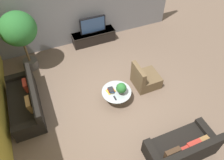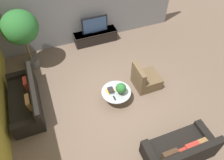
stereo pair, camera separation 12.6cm
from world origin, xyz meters
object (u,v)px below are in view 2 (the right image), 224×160
(couch_near_entry, at_px, (180,150))
(potted_plant_tabletop, at_px, (121,88))
(armchair_wicker, at_px, (145,80))
(potted_palm_tall, at_px, (21,29))
(couch_by_wall, at_px, (26,100))
(television, at_px, (95,25))
(media_console, at_px, (96,37))
(coffee_table, at_px, (116,94))

(couch_near_entry, relative_size, potted_plant_tabletop, 4.52)
(armchair_wicker, xyz_separation_m, potted_palm_tall, (-3.35, 2.32, 1.27))
(couch_by_wall, relative_size, armchair_wicker, 2.50)
(television, bearing_deg, armchair_wicker, -74.51)
(couch_near_entry, relative_size, armchair_wicker, 2.06)
(media_console, distance_m, couch_near_entry, 5.34)
(coffee_table, bearing_deg, media_console, 83.87)
(couch_by_wall, relative_size, potted_plant_tabletop, 5.49)
(media_console, distance_m, armchair_wicker, 2.94)
(armchair_wicker, bearing_deg, couch_near_entry, 173.05)
(television, bearing_deg, couch_near_entry, -84.82)
(coffee_table, relative_size, armchair_wicker, 1.05)
(couch_near_entry, distance_m, armchair_wicker, 2.50)
(potted_plant_tabletop, bearing_deg, armchair_wicker, 18.41)
(couch_near_entry, bearing_deg, armchair_wicker, -96.95)
(media_console, xyz_separation_m, couch_near_entry, (0.48, -5.32, 0.04))
(armchair_wicker, bearing_deg, potted_plant_tabletop, 108.41)
(coffee_table, relative_size, potted_plant_tabletop, 2.30)
(couch_near_entry, height_order, potted_palm_tall, potted_palm_tall)
(television, bearing_deg, potted_plant_tabletop, -94.17)
(potted_palm_tall, bearing_deg, media_console, 11.40)
(couch_by_wall, height_order, potted_palm_tall, potted_palm_tall)
(coffee_table, bearing_deg, potted_plant_tabletop, -48.75)
(potted_palm_tall, bearing_deg, television, 11.37)
(couch_by_wall, distance_m, couch_near_entry, 4.54)
(coffee_table, xyz_separation_m, potted_plant_tabletop, (0.10, -0.11, 0.35))
(couch_by_wall, height_order, couch_near_entry, same)
(coffee_table, height_order, couch_by_wall, couch_by_wall)
(armchair_wicker, bearing_deg, potted_palm_tall, 55.31)
(television, xyz_separation_m, coffee_table, (-0.33, -3.06, -0.53))
(couch_by_wall, height_order, potted_plant_tabletop, couch_by_wall)
(coffee_table, xyz_separation_m, couch_by_wall, (-2.60, 0.74, 0.01))
(couch_by_wall, xyz_separation_m, potted_plant_tabletop, (2.70, -0.85, 0.34))
(couch_by_wall, distance_m, armchair_wicker, 3.75)
(couch_near_entry, xyz_separation_m, potted_plant_tabletop, (-0.71, 2.15, 0.33))
(couch_by_wall, bearing_deg, television, 128.34)
(armchair_wicker, distance_m, potted_palm_tall, 4.26)
(media_console, distance_m, potted_plant_tabletop, 3.20)
(media_console, distance_m, television, 0.55)
(potted_plant_tabletop, bearing_deg, couch_by_wall, 162.54)
(potted_palm_tall, height_order, potted_plant_tabletop, potted_palm_tall)
(couch_near_entry, bearing_deg, media_console, -84.82)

